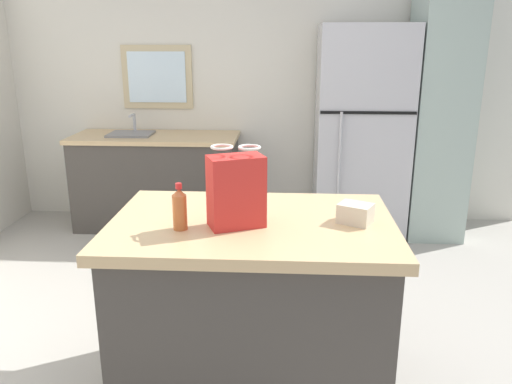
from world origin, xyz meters
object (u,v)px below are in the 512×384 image
object	(u,v)px
refrigerator	(361,133)
kitchen_island	(252,306)
bottle	(180,209)
tall_cabinet	(438,117)
shopping_bag	(236,191)
small_box	(355,213)

from	to	relation	value
refrigerator	kitchen_island	bearing A→B (deg)	-109.53
kitchen_island	bottle	size ratio (longest dim) A/B	6.24
tall_cabinet	bottle	size ratio (longest dim) A/B	10.10
shopping_bag	kitchen_island	bearing A→B (deg)	49.22
tall_cabinet	shopping_bag	size ratio (longest dim) A/B	5.81
tall_cabinet	small_box	xyz separation A→B (m)	(-1.02, -2.36, -0.11)
refrigerator	small_box	world-z (taller)	refrigerator
tall_cabinet	bottle	world-z (taller)	tall_cabinet
refrigerator	shopping_bag	distance (m)	2.60
shopping_bag	small_box	world-z (taller)	shopping_bag
kitchen_island	refrigerator	xyz separation A→B (m)	(0.83, 2.35, 0.47)
kitchen_island	bottle	xyz separation A→B (m)	(-0.32, -0.14, 0.55)
kitchen_island	shopping_bag	distance (m)	0.64
small_box	kitchen_island	bearing A→B (deg)	179.07
shopping_bag	tall_cabinet	bearing A→B (deg)	57.09
refrigerator	small_box	bearing A→B (deg)	-98.47
small_box	bottle	world-z (taller)	bottle
refrigerator	bottle	xyz separation A→B (m)	(-1.15, -2.49, 0.08)
kitchen_island	bottle	bearing A→B (deg)	-156.63
tall_cabinet	bottle	distance (m)	3.08
tall_cabinet	bottle	bearing A→B (deg)	-126.21
kitchen_island	refrigerator	size ratio (longest dim) A/B	0.72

